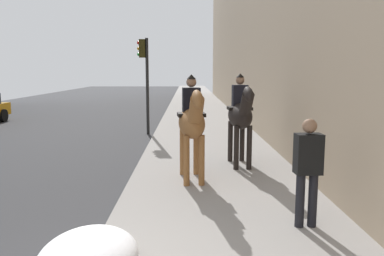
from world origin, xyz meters
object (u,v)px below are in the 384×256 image
object	(u,v)px
mounted_horse_far	(240,114)
pedestrian_greeting	(308,166)
traffic_light_near_curb	(145,70)
mounted_horse_near	(192,122)

from	to	relation	value
mounted_horse_far	pedestrian_greeting	bearing A→B (deg)	4.18
pedestrian_greeting	traffic_light_near_curb	world-z (taller)	traffic_light_near_curb
mounted_horse_near	pedestrian_greeting	bearing A→B (deg)	27.89
mounted_horse_far	traffic_light_near_curb	distance (m)	6.58
mounted_horse_near	traffic_light_near_curb	bearing A→B (deg)	-171.97
mounted_horse_near	pedestrian_greeting	distance (m)	3.15
mounted_horse_near	traffic_light_near_curb	xyz separation A→B (m)	(7.09, 1.77, 1.11)
traffic_light_near_curb	mounted_horse_far	bearing A→B (deg)	-152.36
mounted_horse_near	mounted_horse_far	size ratio (longest dim) A/B	1.00
mounted_horse_near	mounted_horse_far	distance (m)	1.82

